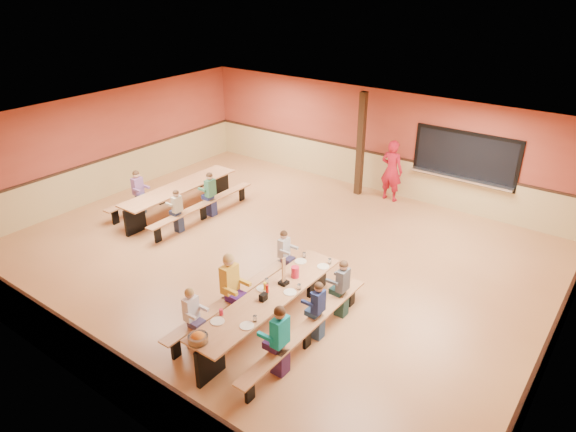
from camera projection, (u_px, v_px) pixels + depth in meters
The scene contains 23 objects.
ground at pixel (271, 255), 11.93m from camera, with size 12.00×12.00×0.00m, color #A3683E.
room_envelope at pixel (271, 229), 11.63m from camera, with size 12.04×10.04×3.02m.
kitchen_pass_through at pixel (465, 159), 13.48m from camera, with size 2.78×0.28×1.38m.
structural_post at pixel (361, 145), 14.57m from camera, with size 0.18×0.18×3.00m, color black.
cafeteria_table_main at pixel (270, 306), 9.27m from camera, with size 1.91×3.70×0.74m.
cafeteria_table_second at pixel (181, 194), 13.86m from camera, with size 1.91×3.70×0.74m.
seated_child_white_left at pixel (192, 318), 8.87m from camera, with size 0.34×0.28×1.16m, color silver, non-canonical shape.
seated_adult_yellow at pixel (230, 287), 9.54m from camera, with size 0.44×0.36×1.36m, color gold, non-canonical shape.
seated_child_grey_left at pixel (284, 256), 10.80m from camera, with size 0.33×0.27×1.14m, color #B7B7B7, non-canonical shape.
seated_child_teal_right at pixel (280, 341), 8.22m from camera, with size 0.41×0.33×1.28m, color #0F9DAC, non-canonical shape.
seated_child_navy_right at pixel (318, 311), 9.05m from camera, with size 0.34×0.28×1.14m, color navy, non-canonical shape.
seated_child_char_right at pixel (342, 289), 9.65m from camera, with size 0.35×0.29×1.18m, color #4C5056, non-canonical shape.
seated_child_purple_sec at pixel (138, 193), 13.73m from camera, with size 0.37×0.30×1.21m, color #784E7E, non-canonical shape.
seated_child_green_sec at pixel (211, 195), 13.62m from camera, with size 0.37×0.30×1.20m, color #356F4E, non-canonical shape.
seated_child_tan_sec at pixel (178, 211), 12.79m from camera, with size 0.32×0.26×1.11m, color #ACA88D, non-canonical shape.
standing_woman at pixel (392, 171), 14.44m from camera, with size 0.65×0.42×1.77m, color #AB1325.
punch_pitcher at pixel (295, 272), 9.69m from camera, with size 0.16×0.16×0.22m, color red.
chip_bowl at pixel (198, 338), 8.02m from camera, with size 0.32×0.32×0.15m, color orange, non-canonical shape.
napkin_dispenser at pixel (263, 297), 9.03m from camera, with size 0.10×0.14×0.13m, color black.
condiment_mustard at pixel (265, 287), 9.29m from camera, with size 0.06×0.06×0.17m, color yellow.
condiment_ketchup at pixel (267, 289), 9.22m from camera, with size 0.06×0.06×0.17m, color #B2140F.
table_paddle at pixel (284, 278), 9.46m from camera, with size 0.16×0.16×0.56m.
place_settings at pixel (270, 293), 9.15m from camera, with size 0.65×3.30×0.11m, color beige, non-canonical shape.
Camera 1 is at (6.45, -8.08, 6.03)m, focal length 32.00 mm.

